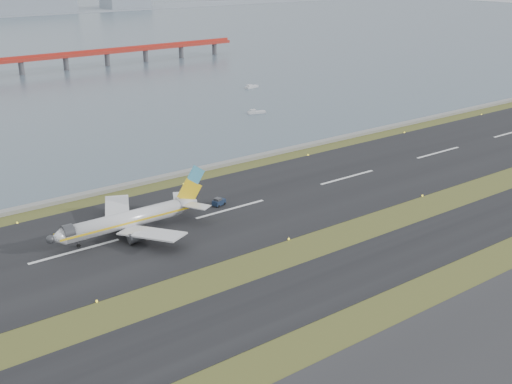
% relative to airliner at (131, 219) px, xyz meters
% --- Properties ---
extents(ground, '(1000.00, 1000.00, 0.00)m').
position_rel_airliner_xyz_m(ground, '(26.08, -31.56, -3.46)').
color(ground, '#334719').
rests_on(ground, ground).
extents(taxiway_strip, '(1000.00, 18.00, 0.10)m').
position_rel_airliner_xyz_m(taxiway_strip, '(26.08, -43.56, -3.41)').
color(taxiway_strip, black).
rests_on(taxiway_strip, ground).
extents(runway_strip, '(1000.00, 45.00, 0.10)m').
position_rel_airliner_xyz_m(runway_strip, '(26.08, -1.56, -3.41)').
color(runway_strip, black).
rests_on(runway_strip, ground).
extents(seawall, '(1000.00, 2.50, 1.00)m').
position_rel_airliner_xyz_m(seawall, '(26.08, 28.44, -2.96)').
color(seawall, gray).
rests_on(seawall, ground).
extents(red_pier, '(260.00, 5.00, 10.20)m').
position_rel_airliner_xyz_m(red_pier, '(46.08, 218.44, 3.82)').
color(red_pier, '#A9271D').
rests_on(red_pier, ground).
extents(airliner, '(38.52, 32.89, 12.80)m').
position_rel_airliner_xyz_m(airliner, '(0.00, 0.00, 0.00)').
color(airliner, silver).
rests_on(airliner, ground).
extents(pushback_tug, '(3.74, 2.78, 2.14)m').
position_rel_airliner_xyz_m(pushback_tug, '(25.10, 2.24, -2.42)').
color(pushback_tug, '#142138').
rests_on(pushback_tug, ground).
extents(workboat_near, '(7.40, 4.30, 1.71)m').
position_rel_airliner_xyz_m(workboat_near, '(91.93, 75.96, -2.92)').
color(workboat_near, silver).
rests_on(workboat_near, ground).
extents(workboat_far, '(7.71, 3.94, 1.79)m').
position_rel_airliner_xyz_m(workboat_far, '(120.93, 118.46, -2.89)').
color(workboat_far, silver).
rests_on(workboat_far, ground).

